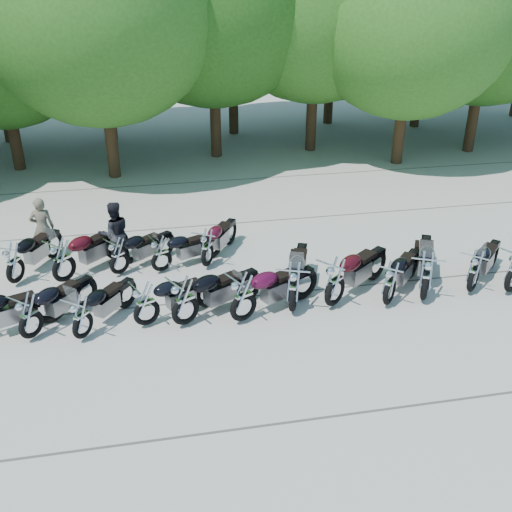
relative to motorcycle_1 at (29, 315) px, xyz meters
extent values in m
plane|color=#99968A|center=(5.12, -0.59, -0.63)|extent=(90.00, 90.00, 0.00)
cylinder|color=#3A2614|center=(-2.13, 12.25, 1.02)|extent=(0.44, 0.44, 3.31)
cylinder|color=#3A2614|center=(1.55, 10.65, 1.34)|extent=(0.44, 0.44, 3.93)
cylinder|color=#3A2614|center=(5.66, 12.50, 1.43)|extent=(0.44, 0.44, 4.13)
cylinder|color=#3A2614|center=(9.73, 12.61, 1.41)|extent=(0.44, 0.44, 4.09)
cylinder|color=#3A2614|center=(12.67, 10.23, 1.18)|extent=(0.44, 0.44, 3.62)
sphere|color=#357721|center=(12.67, 10.23, 5.19)|extent=(8.00, 8.00, 8.00)
cylinder|color=#3A2614|center=(16.32, 11.19, 1.36)|extent=(0.44, 0.44, 3.98)
cylinder|color=#3A2614|center=(-3.17, 16.38, 1.13)|extent=(0.44, 0.44, 3.52)
cylinder|color=#3A2614|center=(1.36, 15.84, 1.08)|extent=(0.44, 0.44, 3.42)
sphere|color=#286319|center=(1.36, 15.84, 4.87)|extent=(7.56, 7.56, 7.56)
cylinder|color=#3A2614|center=(6.92, 15.88, 1.15)|extent=(0.44, 0.44, 3.56)
sphere|color=#286319|center=(6.92, 15.88, 5.10)|extent=(7.88, 7.88, 7.88)
cylinder|color=#3A2614|center=(11.81, 16.88, 1.25)|extent=(0.44, 0.44, 3.76)
cylinder|color=#3A2614|center=(15.80, 15.50, 1.18)|extent=(0.44, 0.44, 3.63)
imported|color=brown|center=(-0.19, 4.16, 0.23)|extent=(0.65, 0.44, 1.72)
imported|color=black|center=(1.75, 3.35, 0.25)|extent=(0.98, 0.84, 1.77)
camera|label=1|loc=(2.73, -11.58, 6.89)|focal=42.00mm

